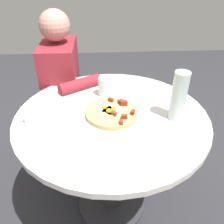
% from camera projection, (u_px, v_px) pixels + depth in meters
% --- Properties ---
extents(ground_plane, '(6.00, 6.00, 0.00)m').
position_uv_depth(ground_plane, '(112.00, 203.00, 1.58)').
color(ground_plane, '#2D2D33').
extents(dining_table, '(0.97, 0.97, 0.72)m').
position_uv_depth(dining_table, '(112.00, 140.00, 1.27)').
color(dining_table, silver).
rests_on(dining_table, ground_plane).
extents(person_seated, '(0.53, 0.42, 1.14)m').
position_uv_depth(person_seated, '(65.00, 101.00, 1.71)').
color(person_seated, '#2D2D33').
rests_on(person_seated, ground_plane).
extents(pizza_plate, '(0.30, 0.30, 0.01)m').
position_uv_depth(pizza_plate, '(112.00, 116.00, 1.15)').
color(pizza_plate, silver).
rests_on(pizza_plate, dining_table).
extents(breakfast_pizza, '(0.26, 0.26, 0.05)m').
position_uv_depth(breakfast_pizza, '(113.00, 113.00, 1.14)').
color(breakfast_pizza, tan).
rests_on(breakfast_pizza, pizza_plate).
extents(bread_plate, '(0.17, 0.17, 0.01)m').
position_uv_depth(bread_plate, '(74.00, 159.00, 0.91)').
color(bread_plate, white).
rests_on(bread_plate, dining_table).
extents(napkin, '(0.17, 0.20, 0.00)m').
position_uv_depth(napkin, '(154.00, 95.00, 1.33)').
color(napkin, white).
rests_on(napkin, dining_table).
extents(fork, '(0.05, 0.18, 0.00)m').
position_uv_depth(fork, '(154.00, 93.00, 1.35)').
color(fork, silver).
rests_on(fork, napkin).
extents(knife, '(0.05, 0.18, 0.00)m').
position_uv_depth(knife, '(154.00, 96.00, 1.32)').
color(knife, silver).
rests_on(knife, napkin).
extents(water_glass, '(0.07, 0.07, 0.10)m').
position_uv_depth(water_glass, '(104.00, 87.00, 1.31)').
color(water_glass, silver).
rests_on(water_glass, dining_table).
extents(water_bottle, '(0.07, 0.07, 0.24)m').
position_uv_depth(water_bottle, '(179.00, 96.00, 1.08)').
color(water_bottle, silver).
rests_on(water_bottle, dining_table).
extents(salt_shaker, '(0.03, 0.03, 0.05)m').
position_uv_depth(salt_shaker, '(27.00, 118.00, 1.10)').
color(salt_shaker, white).
rests_on(salt_shaker, dining_table).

